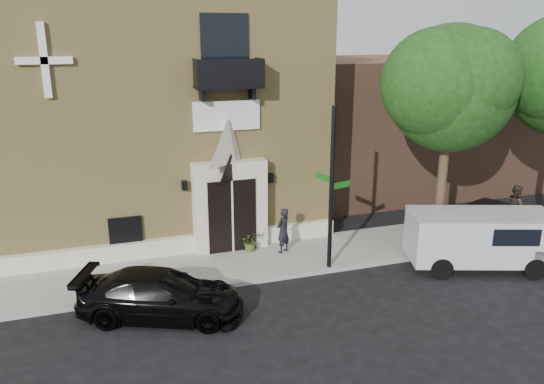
# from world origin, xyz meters

# --- Properties ---
(ground) EXTENTS (120.00, 120.00, 0.00)m
(ground) POSITION_xyz_m (0.00, 0.00, 0.00)
(ground) COLOR black
(ground) RESTS_ON ground
(sidewalk) EXTENTS (42.00, 3.00, 0.15)m
(sidewalk) POSITION_xyz_m (1.00, 1.50, 0.07)
(sidewalk) COLOR gray
(sidewalk) RESTS_ON ground
(church) EXTENTS (12.20, 11.01, 9.30)m
(church) POSITION_xyz_m (-2.99, 7.95, 4.63)
(church) COLOR tan
(church) RESTS_ON ground
(neighbour_building) EXTENTS (18.00, 8.00, 6.40)m
(neighbour_building) POSITION_xyz_m (12.00, 9.00, 3.20)
(neighbour_building) COLOR brown
(neighbour_building) RESTS_ON ground
(street_tree_left) EXTENTS (4.97, 4.38, 7.77)m
(street_tree_left) POSITION_xyz_m (6.03, 0.35, 5.87)
(street_tree_left) COLOR #38281C
(street_tree_left) RESTS_ON sidewalk
(black_sedan) EXTENTS (4.92, 3.39, 1.32)m
(black_sedan) POSITION_xyz_m (-3.92, -1.07, 0.66)
(black_sedan) COLOR black
(black_sedan) RESTS_ON ground
(cargo_van) EXTENTS (5.00, 3.25, 1.91)m
(cargo_van) POSITION_xyz_m (6.74, -1.18, 1.07)
(cargo_van) COLOR silver
(cargo_van) RESTS_ON ground
(street_sign) EXTENTS (0.99, 0.82, 5.33)m
(street_sign) POSITION_xyz_m (1.71, 0.22, 2.83)
(street_sign) COLOR black
(street_sign) RESTS_ON sidewalk
(fire_hydrant) EXTENTS (0.45, 0.36, 0.79)m
(fire_hydrant) POSITION_xyz_m (6.62, 0.45, 0.54)
(fire_hydrant) COLOR maroon
(fire_hydrant) RESTS_ON sidewalk
(dumpster) EXTENTS (2.35, 1.81, 1.36)m
(dumpster) POSITION_xyz_m (7.98, 0.51, 0.84)
(dumpster) COLOR #103B16
(dumpster) RESTS_ON sidewalk
(planter) EXTENTS (0.74, 0.67, 0.75)m
(planter) POSITION_xyz_m (-0.40, 2.31, 0.53)
(planter) COLOR #475823
(planter) RESTS_ON sidewalk
(pedestrian_near) EXTENTS (0.71, 0.64, 1.62)m
(pedestrian_near) POSITION_xyz_m (0.66, 1.82, 0.96)
(pedestrian_near) COLOR black
(pedestrian_near) RESTS_ON sidewalk
(pedestrian_far) EXTENTS (0.85, 0.99, 1.75)m
(pedestrian_far) POSITION_xyz_m (10.16, 1.29, 1.02)
(pedestrian_far) COLOR #302821
(pedestrian_far) RESTS_ON sidewalk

